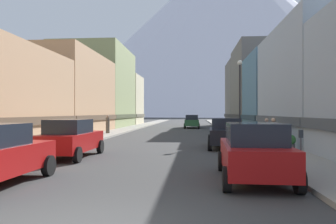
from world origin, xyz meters
The scene contains 20 objects.
sidewalk_left centered at (-6.25, 35.00, 0.07)m, with size 2.50×100.00×0.15m, color gray.
sidewalk_right centered at (6.25, 35.00, 0.07)m, with size 2.50×100.00×0.15m, color gray.
storefront_left_2 centered at (-12.47, 26.99, 3.83)m, with size 10.23×13.39×7.95m.
storefront_left_3 centered at (-11.94, 40.49, 5.38)m, with size 9.18×13.47×11.10m.
storefront_left_4 centered at (-11.73, 51.98, 4.12)m, with size 8.76×8.49×8.54m.
storefront_right_2 centered at (12.02, 29.45, 3.87)m, with size 9.34×9.06×8.03m.
storefront_right_3 centered at (10.93, 40.23, 5.37)m, with size 7.16×11.78×11.10m.
storefront_right_4 centered at (12.18, 51.12, 5.12)m, with size 9.66×9.55×10.59m.
car_left_1 centered at (-3.80, 9.66, 0.90)m, with size 2.09×4.41×1.78m.
car_right_0 centered at (3.80, 4.96, 0.90)m, with size 2.20×4.46×1.78m.
car_right_1 centered at (3.80, 14.37, 0.90)m, with size 2.24×4.48×1.78m.
car_driving_0 centered at (1.60, 39.38, 0.90)m, with size 2.06×4.40×1.78m.
car_driving_1 centered at (1.60, 39.92, 0.90)m, with size 2.06×4.40×1.78m.
parking_meter_near centered at (5.75, 6.75, 1.01)m, with size 0.14×0.10×1.33m.
potted_plant_1 centered at (7.00, 12.47, 0.56)m, with size 0.54×0.54×0.78m.
pedestrian_0 centered at (6.25, 13.05, 0.92)m, with size 0.36×0.36×1.67m.
pedestrian_1 centered at (-6.25, 25.56, 0.94)m, with size 0.36×0.36×1.71m.
pedestrian_2 centered at (6.25, 14.75, 0.89)m, with size 0.36×0.36×1.60m.
streetlamp_right centered at (5.35, 19.78, 3.99)m, with size 0.36×0.36×5.86m.
mountain_backdrop centered at (26.87, 260.00, 66.21)m, with size 266.77×266.77×132.42m, color white.
Camera 1 is at (1.98, -5.41, 2.10)m, focal length 35.57 mm.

